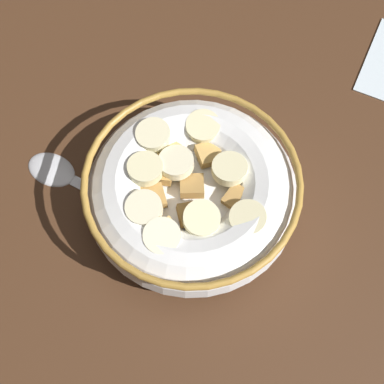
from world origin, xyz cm
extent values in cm
cube|color=#472B19|center=(0.00, 0.00, -1.00)|extent=(105.26, 105.26, 2.00)
cylinder|color=white|center=(0.00, 0.00, 0.30)|extent=(9.84, 9.84, 0.60)
torus|color=white|center=(0.00, 0.00, 2.78)|extent=(17.89, 17.89, 5.57)
torus|color=#B28438|center=(0.00, 0.00, 5.27)|extent=(17.96, 17.96, 0.60)
cylinder|color=white|center=(0.00, 0.00, 3.46)|extent=(14.55, 14.55, 0.40)
cube|color=tan|center=(3.27, 0.00, 4.25)|extent=(2.83, 2.83, 1.10)
cube|color=tan|center=(5.14, -1.67, 4.08)|extent=(2.63, 2.61, 0.96)
cube|color=tan|center=(2.96, -5.06, 4.01)|extent=(2.46, 2.42, 1.01)
cube|color=tan|center=(2.08, 3.45, 4.22)|extent=(2.27, 2.24, 0.95)
cube|color=#AD7F42|center=(-0.38, 0.30, 4.22)|extent=(2.73, 2.68, 1.16)
cube|color=#AD7F42|center=(-4.69, 2.43, 4.12)|extent=(2.42, 2.48, 1.10)
cube|color=tan|center=(-2.28, -5.56, 4.14)|extent=(2.80, 2.81, 1.10)
cube|color=tan|center=(-5.46, -2.24, 4.01)|extent=(2.31, 2.34, 0.97)
cube|color=#AD7F42|center=(0.57, -3.85, 4.25)|extent=(2.40, 2.32, 1.12)
cube|color=#AD7F42|center=(3.79, -3.20, 4.02)|extent=(2.80, 2.79, 1.02)
cube|color=#B78947|center=(0.20, 2.83, 4.25)|extent=(2.51, 2.45, 1.09)
cube|color=tan|center=(-4.60, 0.17, 4.24)|extent=(2.69, 2.67, 0.98)
cube|color=#AD7F42|center=(-2.36, 2.39, 4.30)|extent=(2.78, 2.78, 0.94)
cube|color=#AD7F42|center=(-2.31, -1.01, 4.07)|extent=(2.81, 2.82, 1.12)
cube|color=tan|center=(-4.19, -4.24, 4.26)|extent=(2.02, 1.99, 0.94)
cube|color=#AD7F42|center=(5.14, 2.65, 4.18)|extent=(2.41, 2.37, 1.01)
cube|color=#B78947|center=(1.20, 5.87, 4.12)|extent=(2.73, 2.76, 1.11)
cube|color=#B78947|center=(-3.85, 4.35, 4.06)|extent=(2.60, 2.65, 1.08)
cylinder|color=#F4EABC|center=(2.36, 4.76, 5.32)|extent=(3.91, 3.89, 1.14)
cylinder|color=beige|center=(-2.60, -2.09, 5.16)|extent=(3.65, 3.64, 1.42)
cylinder|color=beige|center=(2.38, -2.25, 5.05)|extent=(3.51, 3.48, 1.21)
cylinder|color=beige|center=(5.09, 1.43, 5.00)|extent=(4.10, 4.06, 1.29)
cylinder|color=#F9EFC6|center=(-3.85, 2.32, 5.28)|extent=(4.18, 4.17, 1.08)
cylinder|color=beige|center=(-0.96, -5.32, 5.02)|extent=(3.99, 4.01, 1.26)
cylinder|color=#F9EFC6|center=(-5.26, 0.27, 5.18)|extent=(3.37, 3.33, 1.32)
cylinder|color=beige|center=(-0.71, 3.89, 5.26)|extent=(4.04, 4.00, 1.23)
cylinder|color=#F9EFC6|center=(0.97, 1.92, 5.09)|extent=(3.27, 3.28, 1.20)
ellipsoid|color=silver|center=(-2.43, 13.36, 0.40)|extent=(3.40, 4.89, 0.80)
cube|color=silver|center=(-2.73, 6.35, 0.18)|extent=(1.39, 9.30, 0.36)
camera|label=1|loc=(-15.67, -7.61, 41.44)|focal=46.78mm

